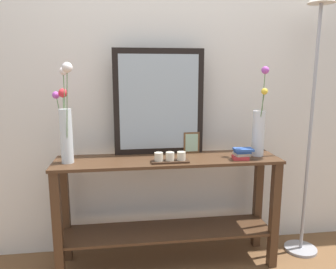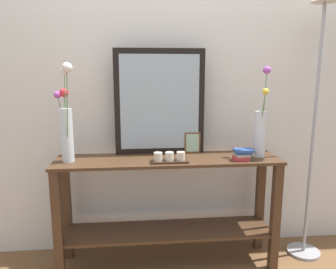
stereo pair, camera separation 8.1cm
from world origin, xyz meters
name	(u,v)px [view 1 (the left image)]	position (x,y,z in m)	size (l,w,h in m)	color
ground_plane	(168,263)	(0.00, 0.00, -0.01)	(7.00, 6.00, 0.02)	brown
wall_back	(162,72)	(0.00, 0.30, 1.35)	(6.40, 0.08, 2.70)	silver
console_table	(168,199)	(0.00, 0.00, 0.49)	(1.52, 0.36, 0.77)	#472D1C
mirror_leaning	(159,102)	(-0.04, 0.15, 1.14)	(0.63, 0.03, 0.74)	black
tall_vase_left	(66,123)	(-0.65, -0.02, 1.03)	(0.17, 0.28, 0.63)	silver
vase_right	(259,128)	(0.63, -0.01, 0.97)	(0.11, 0.16, 0.61)	silver
candle_tray	(170,158)	(0.00, -0.09, 0.80)	(0.24, 0.09, 0.07)	#382316
picture_frame_small	(192,143)	(0.19, 0.13, 0.85)	(0.11, 0.01, 0.15)	brown
book_stack	(242,154)	(0.49, -0.09, 0.81)	(0.14, 0.10, 0.08)	#C63338
floor_lamp	(315,82)	(1.04, 0.02, 1.28)	(0.24, 0.24, 1.90)	#9E9EA3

